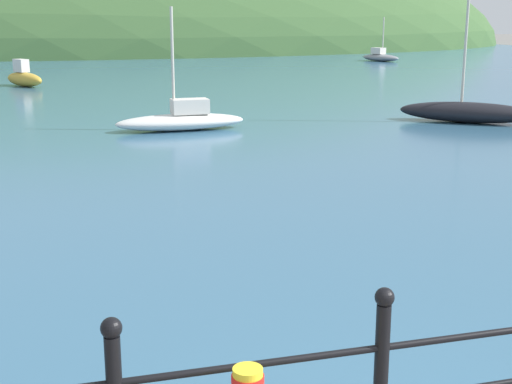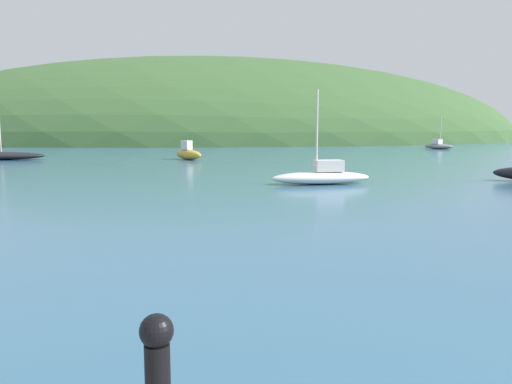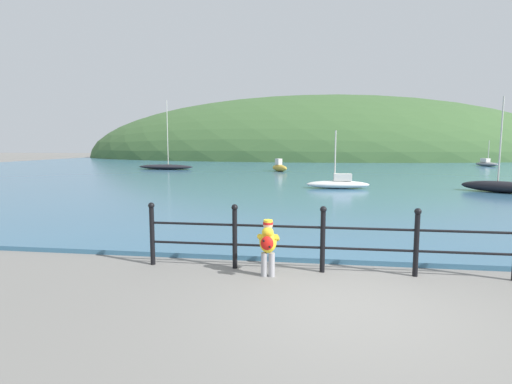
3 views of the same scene
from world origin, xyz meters
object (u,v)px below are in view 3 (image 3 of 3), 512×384
boat_red_dinghy (338,183)px  boat_white_sailboat (166,167)px  boat_far_left (486,164)px  child_in_coat (268,243)px  boat_nearest_quay (279,167)px  boat_green_fishing (502,186)px

boat_red_dinghy → boat_white_sailboat: (-14.46, 13.98, -0.01)m
boat_far_left → boat_white_sailboat: size_ratio=0.48×
boat_red_dinghy → child_in_coat: bearing=-98.3°
boat_far_left → boat_nearest_quay: size_ratio=1.24×
boat_nearest_quay → boat_white_sailboat: size_ratio=0.39×
boat_white_sailboat → boat_green_fishing: bearing=-34.0°
boat_white_sailboat → boat_red_dinghy: bearing=-44.0°
boat_red_dinghy → boat_far_left: (16.40, 23.68, 0.02)m
boat_green_fishing → boat_nearest_quay: (-11.42, 13.39, 0.05)m
child_in_coat → boat_red_dinghy: boat_red_dinghy is taller
child_in_coat → boat_nearest_quay: boat_nearest_quay is taller
boat_far_left → boat_white_sailboat: (-30.86, -9.70, -0.03)m
boat_red_dinghy → boat_far_left: bearing=55.3°
child_in_coat → boat_green_fishing: size_ratio=0.23×
child_in_coat → boat_nearest_quay: size_ratio=0.43×
boat_nearest_quay → boat_far_left: bearing=28.3°
boat_nearest_quay → boat_green_fishing: bearing=-49.5°
child_in_coat → boat_nearest_quay: 26.47m
boat_red_dinghy → boat_far_left: size_ratio=1.08×
boat_red_dinghy → boat_green_fishing: (7.36, -0.73, 0.03)m
boat_green_fishing → boat_white_sailboat: 26.32m
boat_nearest_quay → child_in_coat: bearing=-85.6°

